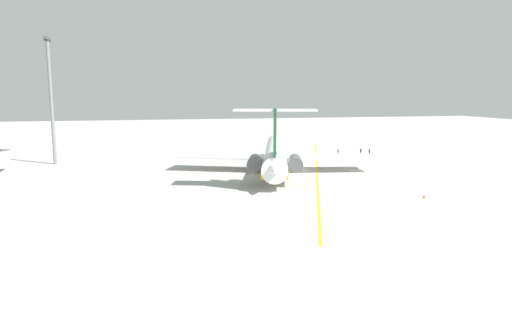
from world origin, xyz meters
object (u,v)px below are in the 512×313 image
object	(u,v)px
ground_crew_portside	(338,151)
light_mast	(51,96)
ground_crew_near_nose	(361,151)
main_jetliner	(276,154)
safety_cone_wingtip	(196,153)
ground_crew_near_tail	(369,151)
safety_cone_nose	(424,196)

from	to	relation	value
ground_crew_portside	light_mast	world-z (taller)	light_mast
ground_crew_near_nose	ground_crew_portside	xyz separation A→B (m)	(0.72, 5.83, 0.02)
main_jetliner	safety_cone_wingtip	world-z (taller)	main_jetliner
ground_crew_portside	light_mast	size ratio (longest dim) A/B	0.07
ground_crew_near_tail	safety_cone_nose	bearing A→B (deg)	51.22
ground_crew_near_nose	ground_crew_portside	bearing A→B (deg)	-32.69
ground_crew_portside	light_mast	xyz separation A→B (m)	(1.62, 66.01, 13.65)
ground_crew_near_nose	safety_cone_nose	world-z (taller)	ground_crew_near_nose
light_mast	safety_cone_wingtip	bearing A→B (deg)	-72.98
main_jetliner	safety_cone_wingtip	size ratio (longest dim) A/B	79.81
ground_crew_near_tail	safety_cone_nose	distance (m)	44.77
ground_crew_near_tail	light_mast	world-z (taller)	light_mast
safety_cone_wingtip	ground_crew_near_tail	bearing A→B (deg)	-107.42
main_jetliner	light_mast	size ratio (longest dim) A/B	1.62
ground_crew_portside	safety_cone_nose	xyz separation A→B (m)	(-44.50, 6.00, -0.84)
safety_cone_wingtip	light_mast	xyz separation A→B (m)	(-9.69, 31.67, 14.49)
ground_crew_portside	safety_cone_nose	world-z (taller)	ground_crew_portside
ground_crew_near_nose	ground_crew_portside	distance (m)	5.87
ground_crew_near_nose	ground_crew_near_tail	bearing A→B (deg)	121.74
safety_cone_nose	light_mast	distance (m)	77.06
ground_crew_near_nose	light_mast	world-z (taller)	light_mast
ground_crew_near_nose	safety_cone_nose	xyz separation A→B (m)	(-43.78, 11.83, -0.82)
safety_cone_nose	light_mast	bearing A→B (deg)	52.46
ground_crew_portside	main_jetliner	bearing A→B (deg)	95.13
safety_cone_wingtip	light_mast	size ratio (longest dim) A/B	0.02
safety_cone_nose	light_mast	xyz separation A→B (m)	(46.12, 60.01, 14.49)
ground_crew_near_nose	safety_cone_nose	bearing A→B (deg)	49.24
main_jetliner	ground_crew_near_tail	xyz separation A→B (m)	(17.04, -29.19, -2.41)
ground_crew_near_tail	light_mast	xyz separation A→B (m)	(3.47, 73.61, 13.63)
ground_crew_near_nose	ground_crew_near_tail	size ratio (longest dim) A/B	0.96
ground_crew_portside	light_mast	bearing A→B (deg)	52.54
ground_crew_near_nose	main_jetliner	bearing A→B (deg)	7.89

